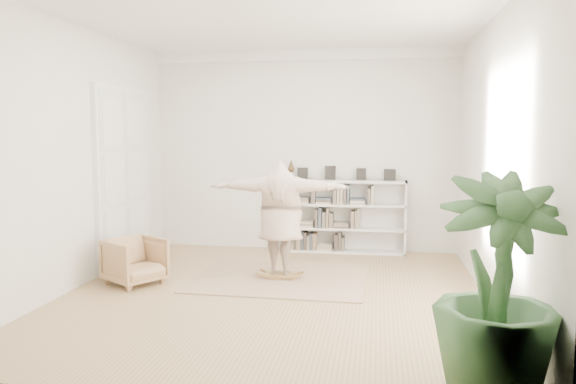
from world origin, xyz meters
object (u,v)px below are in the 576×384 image
object	(u,v)px
bookshelf	(343,217)
houseplant	(498,286)
rocker_board	(281,275)
armchair	(135,261)
person	(280,215)

from	to	relation	value
bookshelf	houseplant	size ratio (longest dim) A/B	1.21
rocker_board	houseplant	world-z (taller)	houseplant
rocker_board	houseplant	xyz separation A→B (m)	(2.34, -3.32, 0.85)
armchair	rocker_board	size ratio (longest dim) A/B	1.54
bookshelf	person	bearing A→B (deg)	-111.05
bookshelf	person	distance (m)	2.22
bookshelf	person	xyz separation A→B (m)	(-0.79, -2.05, 0.31)
armchair	houseplant	world-z (taller)	houseplant
armchair	person	size ratio (longest dim) A/B	0.36
person	houseplant	bearing A→B (deg)	126.84
houseplant	armchair	bearing A→B (deg)	147.64
person	armchair	bearing A→B (deg)	17.54
rocker_board	houseplant	size ratio (longest dim) A/B	0.26
rocker_board	armchair	bearing A→B (deg)	-162.46
rocker_board	houseplant	distance (m)	4.15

